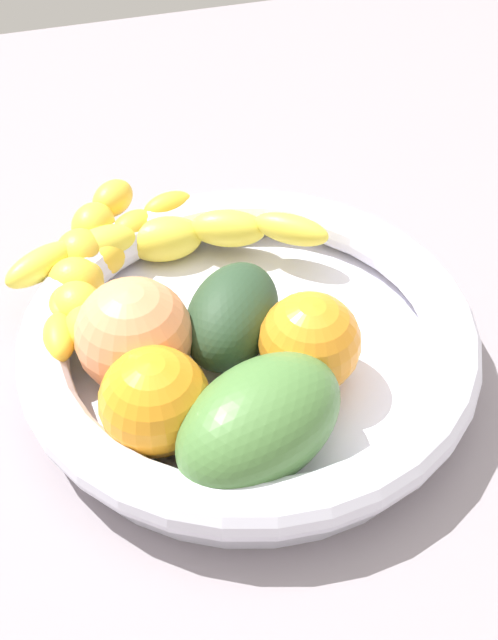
# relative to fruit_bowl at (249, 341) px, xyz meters

# --- Properties ---
(kitchen_counter) EXTENTS (1.20, 1.20, 0.03)m
(kitchen_counter) POSITION_rel_fruit_bowl_xyz_m (0.00, 0.00, -0.04)
(kitchen_counter) COLOR gray
(kitchen_counter) RESTS_ON ground
(fruit_bowl) EXTENTS (0.31, 0.31, 0.05)m
(fruit_bowl) POSITION_rel_fruit_bowl_xyz_m (0.00, 0.00, 0.00)
(fruit_bowl) COLOR silver
(fruit_bowl) RESTS_ON kitchen_counter
(banana_draped_left) EXTENTS (0.25, 0.08, 0.04)m
(banana_draped_left) POSITION_rel_fruit_bowl_xyz_m (-0.03, 0.11, 0.01)
(banana_draped_left) COLOR yellow
(banana_draped_left) RESTS_ON fruit_bowl
(banana_draped_right) EXTENTS (0.14, 0.16, 0.04)m
(banana_draped_right) POSITION_rel_fruit_bowl_xyz_m (-0.09, 0.09, 0.01)
(banana_draped_right) COLOR yellow
(banana_draped_right) RESTS_ON fruit_bowl
(banana_arching_top) EXTENTS (0.09, 0.21, 0.05)m
(banana_arching_top) POSITION_rel_fruit_bowl_xyz_m (-0.10, 0.08, 0.02)
(banana_arching_top) COLOR yellow
(banana_arching_top) RESTS_ON fruit_bowl
(orange_front) EXTENTS (0.07, 0.07, 0.07)m
(orange_front) POSITION_rel_fruit_bowl_xyz_m (0.03, -0.03, 0.02)
(orange_front) COLOR orange
(orange_front) RESTS_ON fruit_bowl
(orange_mid_left) EXTENTS (0.07, 0.07, 0.07)m
(orange_mid_left) POSITION_rel_fruit_bowl_xyz_m (-0.08, -0.05, 0.02)
(orange_mid_left) COLOR orange
(orange_mid_left) RESTS_ON fruit_bowl
(avocado_dark) EXTENTS (0.10, 0.11, 0.06)m
(avocado_dark) POSITION_rel_fruit_bowl_xyz_m (-0.01, 0.01, 0.02)
(avocado_dark) COLOR #28422A
(avocado_dark) RESTS_ON fruit_bowl
(peach_blush) EXTENTS (0.08, 0.08, 0.08)m
(peach_blush) POSITION_rel_fruit_bowl_xyz_m (-0.08, -0.00, 0.03)
(peach_blush) COLOR #F99561
(peach_blush) RESTS_ON fruit_bowl
(mango_green) EXTENTS (0.13, 0.12, 0.07)m
(mango_green) POSITION_rel_fruit_bowl_xyz_m (-0.02, -0.09, 0.02)
(mango_green) COLOR #4B7A3C
(mango_green) RESTS_ON fruit_bowl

